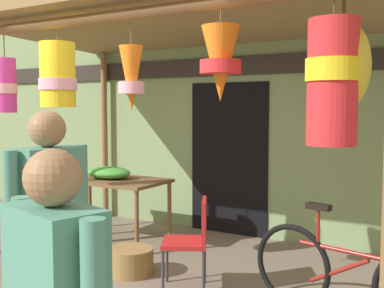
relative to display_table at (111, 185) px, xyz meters
The scene contains 9 objects.
ground_plane 1.58m from the display_table, 45.92° to the right, with size 30.00×30.00×0.00m, color #756656.
shop_facade 1.88m from the display_table, 50.62° to the left, with size 9.59×0.29×3.56m.
market_stall_canopy 2.23m from the display_table, 13.72° to the right, with size 4.83×2.68×2.73m.
display_table is the anchor object (origin of this frame).
flower_heap_on_table 0.15m from the display_table, 112.14° to the right, with size 0.60×0.42×0.15m.
folding_chair 1.94m from the display_table, 27.42° to the right, with size 0.54×0.54×0.84m.
wicker_basket_by_table 1.41m from the display_table, 41.28° to the right, with size 0.46×0.46×0.26m, color olive.
parked_bicycle 3.23m from the display_table, 14.93° to the right, with size 1.72×0.53×0.92m.
vendor_in_orange 3.03m from the display_table, 56.91° to the right, with size 0.26×0.59×1.66m.
Camera 1 is at (2.88, -3.56, 1.67)m, focal length 44.48 mm.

